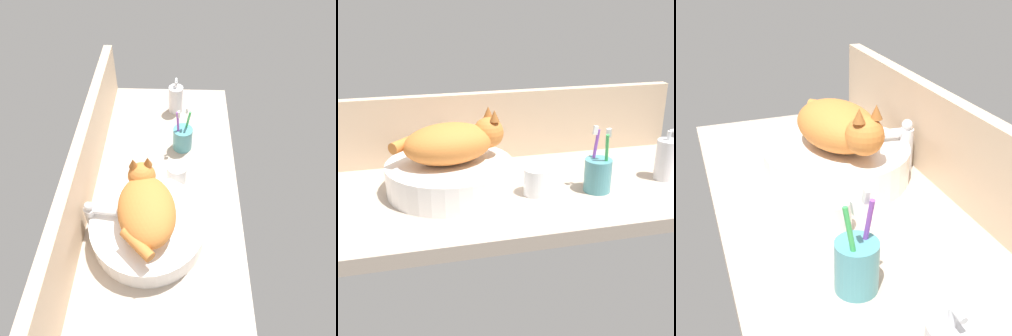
# 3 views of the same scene
# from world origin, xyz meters

# --- Properties ---
(ground_plane) EXTENTS (1.26, 0.55, 0.04)m
(ground_plane) POSITION_xyz_m (0.00, 0.00, -0.02)
(ground_plane) COLOR #B2A08E
(backsplash_panel) EXTENTS (1.26, 0.04, 0.22)m
(backsplash_panel) POSITION_xyz_m (0.00, 0.26, 0.11)
(backsplash_panel) COLOR #CCAD8C
(backsplash_panel) RESTS_ON ground_plane
(sink_basin) EXTENTS (0.36, 0.36, 0.08)m
(sink_basin) POSITION_xyz_m (-0.16, 0.03, 0.04)
(sink_basin) COLOR white
(sink_basin) RESTS_ON ground_plane
(cat) EXTENTS (0.32, 0.22, 0.14)m
(cat) POSITION_xyz_m (-0.15, 0.03, 0.14)
(cat) COLOR #CC7533
(cat) RESTS_ON sink_basin
(faucet) EXTENTS (0.04, 0.12, 0.14)m
(faucet) POSITION_xyz_m (-0.14, 0.20, 0.07)
(faucet) COLOR silver
(faucet) RESTS_ON ground_plane
(toothbrush_cup) EXTENTS (0.08, 0.08, 0.19)m
(toothbrush_cup) POSITION_xyz_m (0.24, -0.07, 0.05)
(toothbrush_cup) COLOR teal
(toothbrush_cup) RESTS_ON ground_plane
(water_glass) EXTENTS (0.07, 0.07, 0.08)m
(water_glass) POSITION_xyz_m (0.07, -0.05, 0.03)
(water_glass) COLOR white
(water_glass) RESTS_ON ground_plane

